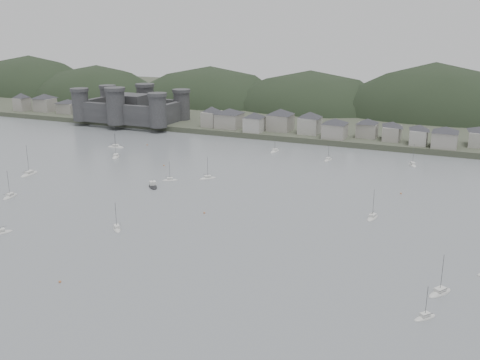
% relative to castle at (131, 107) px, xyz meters
% --- Properties ---
extents(ground, '(900.00, 900.00, 0.00)m').
position_rel_castle_xyz_m(ground, '(120.00, -179.80, -10.96)').
color(ground, slate).
rests_on(ground, ground).
extents(far_shore_land, '(900.00, 250.00, 3.00)m').
position_rel_castle_xyz_m(far_shore_land, '(120.00, 115.20, -9.46)').
color(far_shore_land, '#383D2D').
rests_on(far_shore_land, ground).
extents(forested_ridge, '(851.55, 103.94, 102.57)m').
position_rel_castle_xyz_m(forested_ridge, '(124.83, 89.60, -22.25)').
color(forested_ridge, black).
rests_on(forested_ridge, ground).
extents(castle, '(66.00, 43.00, 20.00)m').
position_rel_castle_xyz_m(castle, '(0.00, 0.00, 0.00)').
color(castle, '#323234').
rests_on(castle, far_shore_land).
extents(waterfront_town, '(451.48, 28.46, 12.92)m').
position_rel_castle_xyz_m(waterfront_town, '(170.59, 3.54, -2.30)').
color(waterfront_town, gray).
rests_on(waterfront_town, far_shore_land).
extents(moored_fleet, '(242.67, 168.35, 13.73)m').
position_rel_castle_xyz_m(moored_fleet, '(104.38, -118.15, -10.79)').
color(moored_fleet, silver).
rests_on(moored_fleet, ground).
extents(motor_launch_far, '(7.78, 8.18, 3.98)m').
position_rel_castle_xyz_m(motor_launch_far, '(84.39, -108.69, -10.68)').
color(motor_launch_far, black).
rests_on(motor_launch_far, ground).
extents(mooring_buoys, '(183.61, 141.46, 0.70)m').
position_rel_castle_xyz_m(mooring_buoys, '(111.72, -114.32, -10.81)').
color(mooring_buoys, '#B3693B').
rests_on(mooring_buoys, ground).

